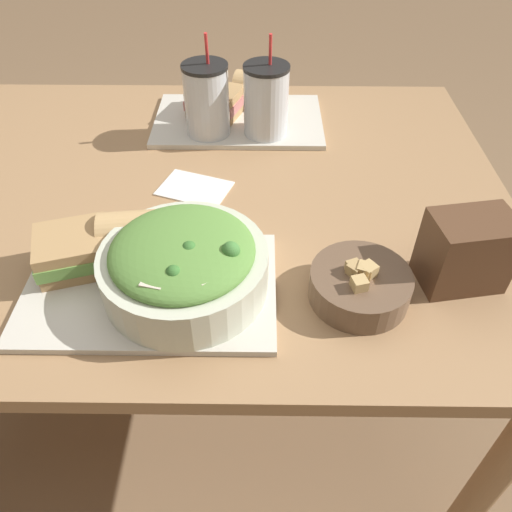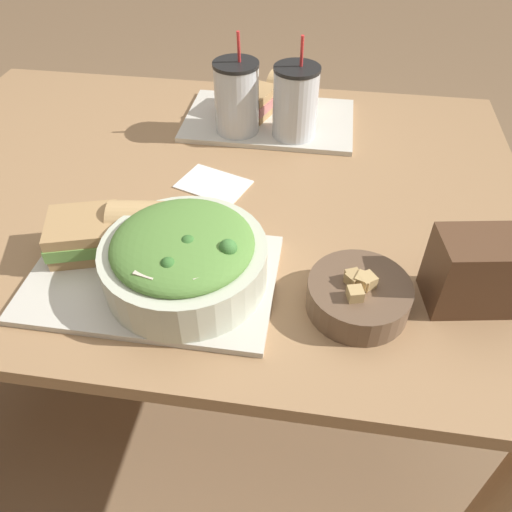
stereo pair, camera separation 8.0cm
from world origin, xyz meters
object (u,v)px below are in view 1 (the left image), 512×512
Objects in this scene: sandwich_far at (216,101)px; drink_cup_red at (266,103)px; baguette_near at (141,233)px; chip_bag at (466,251)px; sandwich_near at (74,251)px; drink_cup_dark at (207,102)px; salad_bowl at (184,264)px; baguette_far at (256,88)px; soup_bowl at (360,284)px; napkin_folded at (194,189)px.

drink_cup_red is at bearing -17.41° from sandwich_far.
chip_bag reaches higher than baguette_near.
sandwich_near is 1.02× the size of chip_bag.
sandwich_far is 0.66× the size of drink_cup_dark.
salad_bowl reaches higher than baguette_near.
drink_cup_dark is at bearing 90.51° from salad_bowl.
baguette_far is at bearing -25.21° from baguette_near.
baguette_near is at bearing 164.62° from chip_bag.
soup_bowl is 0.54m from drink_cup_red.
sandwich_near is at bearing -90.05° from sandwich_far.
baguette_far reaches higher than sandwich_far.
drink_cup_dark is (-0.29, 0.51, 0.06)m from soup_bowl.
sandwich_near is at bearing 169.38° from baguette_far.
sandwich_near is at bearing -126.28° from napkin_folded.
napkin_folded is (-0.47, 0.25, -0.06)m from chip_bag.
chip_bag reaches higher than sandwich_near.
drink_cup_red is at bearing -155.23° from baguette_far.
baguette_near is 0.52m from sandwich_far.
soup_bowl is at bearing -60.94° from drink_cup_dark.
salad_bowl is 1.85× the size of chip_bag.
drink_cup_dark is 1.60× the size of chip_bag.
baguette_far is 0.40m from napkin_folded.
chip_bag reaches higher than soup_bowl.
chip_bag reaches higher than napkin_folded.
baguette_near is at bearing -80.17° from sandwich_far.
sandwich_near is at bearing 173.06° from soup_bowl.
baguette_near is 0.62× the size of drink_cup_dark.
salad_bowl is 2.27× the size of baguette_far.
baguette_near is 0.43m from drink_cup_dark.
sandwich_near is 0.50m from drink_cup_dark.
drink_cup_red is (0.13, 0.51, 0.02)m from salad_bowl.
soup_bowl is 1.13× the size of baguette_near.
sandwich_far is at bearing 142.74° from drink_cup_red.
sandwich_far is at bearing 114.33° from soup_bowl.
sandwich_far is 0.12m from baguette_far.
salad_bowl is at bearing -70.70° from sandwich_far.
drink_cup_red reaches higher than baguette_near.
sandwich_near is 0.64× the size of drink_cup_red.
sandwich_near reaches higher than soup_bowl.
soup_bowl is (0.28, -0.01, -0.03)m from salad_bowl.
drink_cup_red is at bearing 75.53° from salad_bowl.
drink_cup_dark is (-0.00, 0.51, 0.03)m from salad_bowl.
sandwich_near reaches higher than napkin_folded.
napkin_folded is (-0.02, 0.29, -0.06)m from salad_bowl.
drink_cup_dark is at bearing 50.50° from sandwich_near.
chip_bag is at bearing -45.82° from drink_cup_dark.
soup_bowl is 0.71× the size of drink_cup_dark.
soup_bowl is 0.18m from chip_bag.
chip_bag is at bearing -102.60° from baguette_near.
baguette_far is at bearing 71.79° from napkin_folded.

